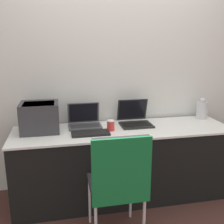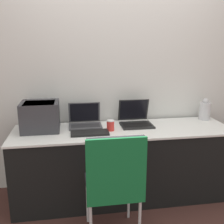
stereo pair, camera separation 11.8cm
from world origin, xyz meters
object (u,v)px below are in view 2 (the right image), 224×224
object	(u,v)px
external_keyboard	(90,133)
metal_pitcher	(205,110)
laptop_right	(135,119)
laptop_left	(85,121)
printer	(40,115)
coffee_cup	(110,125)
chair	(114,178)

from	to	relation	value
external_keyboard	metal_pitcher	xyz separation A→B (m)	(1.37, 0.31, 0.10)
laptop_right	external_keyboard	size ratio (longest dim) A/B	0.91
laptop_left	printer	bearing A→B (deg)	-169.31
external_keyboard	metal_pitcher	world-z (taller)	metal_pitcher
external_keyboard	metal_pitcher	distance (m)	1.41
laptop_left	metal_pitcher	world-z (taller)	metal_pitcher
external_keyboard	coffee_cup	world-z (taller)	coffee_cup
chair	metal_pitcher	bearing A→B (deg)	37.16
coffee_cup	metal_pitcher	bearing A→B (deg)	11.44
metal_pitcher	chair	bearing A→B (deg)	-142.84
printer	chair	xyz separation A→B (m)	(0.62, -0.82, -0.32)
laptop_right	external_keyboard	world-z (taller)	laptop_right
metal_pitcher	laptop_right	bearing A→B (deg)	-175.12
printer	laptop_right	distance (m)	1.01
laptop_right	chair	bearing A→B (deg)	-113.89
laptop_right	chair	size ratio (longest dim) A/B	0.35
printer	laptop_right	world-z (taller)	printer
metal_pitcher	chair	size ratio (longest dim) A/B	0.26
laptop_right	coffee_cup	world-z (taller)	laptop_right
laptop_left	laptop_right	distance (m)	0.55
printer	coffee_cup	distance (m)	0.72
laptop_left	metal_pitcher	bearing A→B (deg)	1.23
coffee_cup	chair	world-z (taller)	chair
laptop_right	coffee_cup	xyz separation A→B (m)	(-0.30, -0.16, -0.00)
laptop_right	chair	xyz separation A→B (m)	(-0.38, -0.86, -0.21)
printer	laptop_right	size ratio (longest dim) A/B	1.10
chair	external_keyboard	bearing A→B (deg)	102.56
coffee_cup	external_keyboard	bearing A→B (deg)	-160.96
metal_pitcher	chair	distance (m)	1.56
laptop_left	metal_pitcher	distance (m)	1.40
laptop_left	coffee_cup	distance (m)	0.32
laptop_left	chair	xyz separation A→B (m)	(0.17, -0.90, -0.21)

